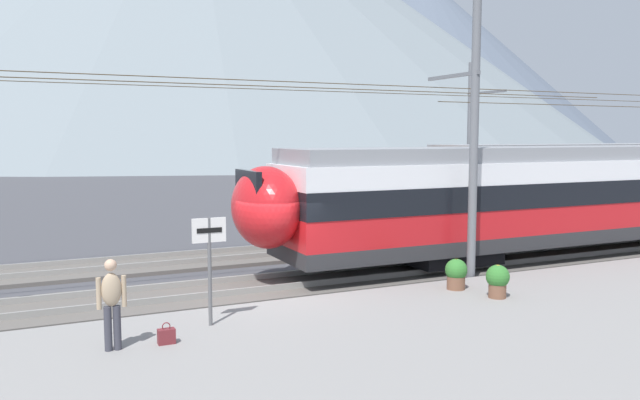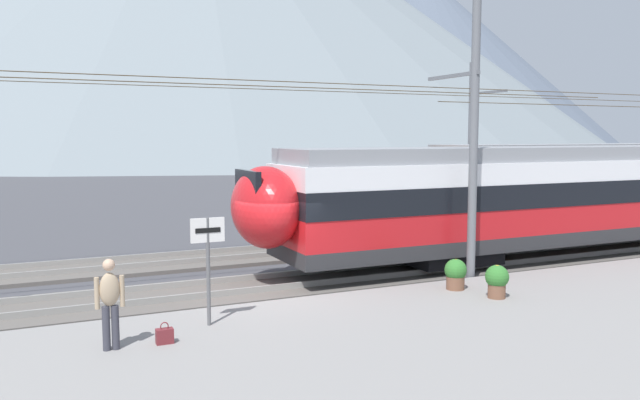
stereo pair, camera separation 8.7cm
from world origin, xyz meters
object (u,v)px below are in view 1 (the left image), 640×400
(potted_plant_platform_edge, at_px, (456,273))
(train_near_platform, at_px, (630,190))
(handbag_beside_passenger, at_px, (166,336))
(passenger_walking, at_px, (112,300))
(platform_sign, at_px, (209,247))
(catenary_mast_far_side, at_px, (472,142))
(catenary_mast_mid, at_px, (471,131))
(potted_plant_by_shelter, at_px, (498,279))

(potted_plant_platform_edge, bearing_deg, train_near_platform, 17.53)
(train_near_platform, bearing_deg, handbag_beside_passenger, -166.07)
(handbag_beside_passenger, bearing_deg, passenger_walking, 176.65)
(platform_sign, bearing_deg, catenary_mast_far_side, 34.63)
(platform_sign, bearing_deg, potted_plant_platform_edge, 3.44)
(catenary_mast_mid, relative_size, platform_sign, 19.57)
(platform_sign, height_order, passenger_walking, platform_sign)
(platform_sign, height_order, handbag_beside_passenger, platform_sign)
(platform_sign, relative_size, potted_plant_platform_edge, 2.86)
(catenary_mast_far_side, bearing_deg, handbag_beside_passenger, -145.22)
(catenary_mast_mid, xyz_separation_m, passenger_walking, (-9.94, -2.46, -3.09))
(catenary_mast_far_side, bearing_deg, passenger_walking, -146.93)
(train_near_platform, xyz_separation_m, potted_plant_by_shelter, (-9.84, -4.35, -1.46))
(potted_plant_by_shelter, bearing_deg, handbag_beside_passenger, -179.53)
(passenger_walking, relative_size, potted_plant_by_shelter, 2.10)
(train_near_platform, xyz_separation_m, potted_plant_platform_edge, (-10.22, -3.23, -1.49))
(catenary_mast_mid, height_order, potted_plant_platform_edge, catenary_mast_mid)
(platform_sign, bearing_deg, passenger_walking, -159.89)
(handbag_beside_passenger, xyz_separation_m, potted_plant_by_shelter, (7.96, 0.06, 0.31))
(catenary_mast_mid, distance_m, passenger_walking, 10.70)
(passenger_walking, xyz_separation_m, potted_plant_platform_edge, (8.54, 1.13, -0.51))
(train_near_platform, bearing_deg, potted_plant_platform_edge, -162.47)
(platform_sign, bearing_deg, potted_plant_by_shelter, -6.06)
(passenger_walking, bearing_deg, platform_sign, 20.11)
(train_near_platform, distance_m, potted_plant_by_shelter, 10.85)
(catenary_mast_far_side, distance_m, passenger_walking, 20.01)
(catenary_mast_mid, distance_m, platform_sign, 8.45)
(catenary_mast_far_side, distance_m, potted_plant_platform_edge, 13.01)
(catenary_mast_far_side, xyz_separation_m, passenger_walking, (-16.62, -10.82, -2.68))
(catenary_mast_mid, bearing_deg, catenary_mast_far_side, 51.40)
(platform_sign, bearing_deg, train_near_platform, 12.20)
(platform_sign, relative_size, handbag_beside_passenger, 5.38)
(train_near_platform, height_order, potted_plant_by_shelter, train_near_platform)
(passenger_walking, bearing_deg, train_near_platform, 13.09)
(catenary_mast_mid, xyz_separation_m, potted_plant_platform_edge, (-1.41, -1.33, -3.60))
(platform_sign, xyz_separation_m, potted_plant_by_shelter, (6.89, -0.73, -1.19))
(passenger_walking, bearing_deg, potted_plant_by_shelter, 0.06)
(train_near_platform, bearing_deg, catenary_mast_mid, -167.83)
(passenger_walking, bearing_deg, handbag_beside_passenger, -3.35)
(catenary_mast_far_side, distance_m, potted_plant_by_shelter, 13.64)
(catenary_mast_far_side, height_order, handbag_beside_passenger, catenary_mast_far_side)
(platform_sign, xyz_separation_m, handbag_beside_passenger, (-1.07, -0.80, -1.49))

